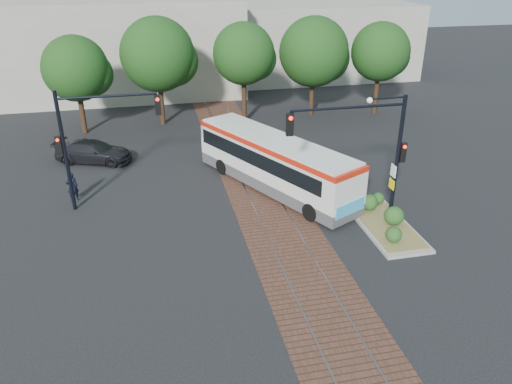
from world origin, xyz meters
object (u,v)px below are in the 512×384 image
(signal_pole_main, at_px, (373,143))
(officer, at_px, (72,187))
(city_bus, at_px, (274,161))
(parked_car, at_px, (94,152))
(traffic_island, at_px, (385,220))
(signal_pole_left, at_px, (87,134))

(signal_pole_main, distance_m, officer, 15.06)
(city_bus, bearing_deg, parked_car, 121.66)
(officer, bearing_deg, signal_pole_main, 142.82)
(traffic_island, relative_size, parked_car, 1.14)
(city_bus, relative_size, signal_pole_main, 1.75)
(traffic_island, xyz_separation_m, officer, (-14.44, 5.89, 0.46))
(city_bus, xyz_separation_m, traffic_island, (4.03, -5.16, -1.26))
(city_bus, distance_m, parked_car, 11.47)
(signal_pole_left, bearing_deg, city_bus, 1.63)
(traffic_island, height_order, parked_car, parked_car)
(signal_pole_main, xyz_separation_m, signal_pole_left, (-12.23, 4.80, -0.29))
(city_bus, xyz_separation_m, officer, (-10.42, 0.73, -0.80))
(signal_pole_left, relative_size, officer, 3.80)
(traffic_island, relative_size, signal_pole_left, 0.87)
(city_bus, bearing_deg, traffic_island, -78.87)
(traffic_island, height_order, officer, officer)
(city_bus, distance_m, officer, 10.47)
(signal_pole_left, height_order, officer, signal_pole_left)
(city_bus, xyz_separation_m, parked_car, (-9.75, 5.97, -0.92))
(city_bus, relative_size, signal_pole_left, 1.75)
(traffic_island, bearing_deg, signal_pole_left, 159.64)
(city_bus, bearing_deg, signal_pole_main, -85.65)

